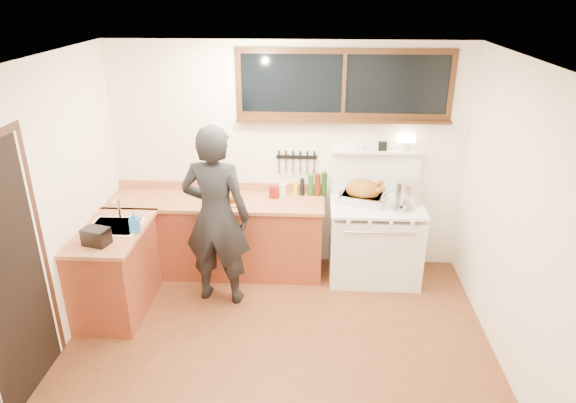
# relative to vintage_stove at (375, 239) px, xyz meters

# --- Properties ---
(ground_plane) EXTENTS (4.00, 3.50, 0.02)m
(ground_plane) POSITION_rel_vintage_stove_xyz_m (-1.00, -1.41, -0.48)
(ground_plane) COLOR #5C2F18
(room_shell) EXTENTS (4.10, 3.60, 2.65)m
(room_shell) POSITION_rel_vintage_stove_xyz_m (-1.00, -1.41, 1.18)
(room_shell) COLOR white
(room_shell) RESTS_ON ground
(counter_back) EXTENTS (2.44, 0.64, 1.00)m
(counter_back) POSITION_rel_vintage_stove_xyz_m (-1.80, 0.04, -0.01)
(counter_back) COLOR maroon
(counter_back) RESTS_ON ground
(counter_left) EXTENTS (0.64, 1.09, 0.90)m
(counter_left) POSITION_rel_vintage_stove_xyz_m (-2.70, -0.79, -0.02)
(counter_left) COLOR maroon
(counter_left) RESTS_ON ground
(sink_unit) EXTENTS (0.50, 0.45, 0.37)m
(sink_unit) POSITION_rel_vintage_stove_xyz_m (-2.68, -0.71, 0.38)
(sink_unit) COLOR white
(sink_unit) RESTS_ON counter_left
(vintage_stove) EXTENTS (1.02, 0.74, 1.60)m
(vintage_stove) POSITION_rel_vintage_stove_xyz_m (0.00, 0.00, 0.00)
(vintage_stove) COLOR white
(vintage_stove) RESTS_ON ground
(back_window) EXTENTS (2.32, 0.13, 0.77)m
(back_window) POSITION_rel_vintage_stove_xyz_m (-0.40, 0.31, 1.60)
(back_window) COLOR black
(back_window) RESTS_ON room_shell
(left_doorway) EXTENTS (0.02, 1.04, 2.17)m
(left_doorway) POSITION_rel_vintage_stove_xyz_m (-2.99, -1.96, 0.62)
(left_doorway) COLOR black
(left_doorway) RESTS_ON ground
(knife_strip) EXTENTS (0.46, 0.03, 0.28)m
(knife_strip) POSITION_rel_vintage_stove_xyz_m (-0.90, 0.32, 0.84)
(knife_strip) COLOR black
(knife_strip) RESTS_ON room_shell
(man) EXTENTS (0.76, 0.55, 1.92)m
(man) POSITION_rel_vintage_stove_xyz_m (-1.68, -0.55, 0.49)
(man) COLOR black
(man) RESTS_ON ground
(soap_bottle) EXTENTS (0.12, 0.12, 0.21)m
(soap_bottle) POSITION_rel_vintage_stove_xyz_m (-2.43, -0.80, 0.54)
(soap_bottle) COLOR blue
(soap_bottle) RESTS_ON counter_left
(toaster) EXTENTS (0.27, 0.22, 0.16)m
(toaster) POSITION_rel_vintage_stove_xyz_m (-2.70, -1.09, 0.51)
(toaster) COLOR black
(toaster) RESTS_ON counter_left
(cutting_board) EXTENTS (0.39, 0.31, 0.13)m
(cutting_board) POSITION_rel_vintage_stove_xyz_m (-1.63, -0.06, 0.48)
(cutting_board) COLOR #B66E48
(cutting_board) RESTS_ON counter_back
(roast_turkey) EXTENTS (0.56, 0.48, 0.26)m
(roast_turkey) POSITION_rel_vintage_stove_xyz_m (-0.15, 0.06, 0.54)
(roast_turkey) COLOR silver
(roast_turkey) RESTS_ON vintage_stove
(stockpot) EXTENTS (0.27, 0.27, 0.25)m
(stockpot) POSITION_rel_vintage_stove_xyz_m (0.33, 0.05, 0.56)
(stockpot) COLOR silver
(stockpot) RESTS_ON vintage_stove
(saucepan) EXTENTS (0.23, 0.31, 0.13)m
(saucepan) POSITION_rel_vintage_stove_xyz_m (-0.02, 0.15, 0.50)
(saucepan) COLOR silver
(saucepan) RESTS_ON vintage_stove
(pot_lid) EXTENTS (0.32, 0.32, 0.04)m
(pot_lid) POSITION_rel_vintage_stove_xyz_m (0.24, -0.12, 0.44)
(pot_lid) COLOR silver
(pot_lid) RESTS_ON vintage_stove
(coffee_tin) EXTENTS (0.11, 0.10, 0.14)m
(coffee_tin) POSITION_rel_vintage_stove_xyz_m (-1.15, 0.12, 0.50)
(coffee_tin) COLOR maroon
(coffee_tin) RESTS_ON counter_back
(pitcher) EXTENTS (0.10, 0.10, 0.15)m
(pitcher) POSITION_rel_vintage_stove_xyz_m (-1.05, 0.17, 0.51)
(pitcher) COLOR white
(pitcher) RESTS_ON counter_back
(bottle_cluster) EXTENTS (0.39, 0.07, 0.28)m
(bottle_cluster) POSITION_rel_vintage_stove_xyz_m (-0.71, 0.22, 0.55)
(bottle_cluster) COLOR black
(bottle_cluster) RESTS_ON counter_back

